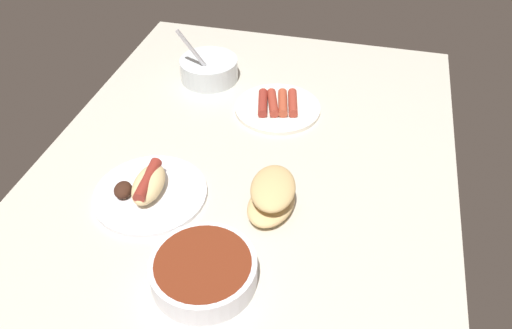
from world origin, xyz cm
name	(u,v)px	position (x,y,z in cm)	size (l,w,h in cm)	color
ground_plane	(247,165)	(0.00, 0.00, -1.50)	(120.00, 90.00, 3.00)	beige
plate_sausages	(278,107)	(-20.38, 2.53, 0.99)	(21.34, 21.34, 3.25)	white
bowl_chili	(204,270)	(32.89, 1.01, 2.66)	(18.39, 18.39, 4.85)	white
bowl_coleslaw	(209,68)	(-30.37, -18.53, 3.20)	(15.42, 15.42, 15.77)	silver
bread_stack	(272,196)	(13.48, 8.63, 3.60)	(14.75, 10.63, 7.20)	#DBB77A
plate_hotdog_assembled	(148,190)	(15.84, -16.46, 1.72)	(23.07, 23.07, 5.61)	white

